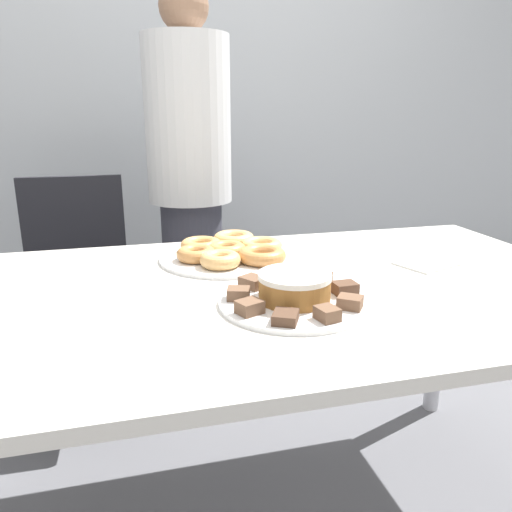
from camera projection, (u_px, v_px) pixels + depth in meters
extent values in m
cube|color=#B2B7BC|center=(180.00, 81.00, 2.53)|extent=(8.00, 0.05, 2.60)
cube|color=silver|center=(260.00, 292.00, 1.22)|extent=(1.78, 0.97, 0.03)
cylinder|color=silver|center=(439.00, 327.00, 1.92)|extent=(0.06, 0.06, 0.71)
cylinder|color=#383842|center=(194.00, 292.00, 2.16)|extent=(0.25, 0.25, 0.80)
cylinder|color=silver|center=(188.00, 121.00, 1.96)|extent=(0.34, 0.34, 0.63)
sphere|color=#8C664C|center=(184.00, 6.00, 1.84)|extent=(0.19, 0.19, 0.19)
cylinder|color=black|center=(86.00, 407.00, 2.01)|extent=(0.44, 0.44, 0.01)
cylinder|color=#262626|center=(80.00, 356.00, 1.95)|extent=(0.06, 0.06, 0.43)
cube|color=black|center=(74.00, 300.00, 1.88)|extent=(0.45, 0.45, 0.04)
cube|color=black|center=(74.00, 228.00, 2.01)|extent=(0.40, 0.04, 0.42)
cylinder|color=white|center=(294.00, 302.00, 1.11)|extent=(0.34, 0.34, 0.01)
cylinder|color=white|center=(227.00, 257.00, 1.45)|extent=(0.39, 0.39, 0.01)
cylinder|color=#9E662D|center=(294.00, 289.00, 1.10)|extent=(0.16, 0.16, 0.05)
cylinder|color=white|center=(295.00, 276.00, 1.09)|extent=(0.16, 0.16, 0.01)
cube|color=brown|center=(350.00, 302.00, 1.06)|extent=(0.07, 0.06, 0.03)
cube|color=#513828|center=(345.00, 288.00, 1.14)|extent=(0.05, 0.05, 0.03)
cube|color=brown|center=(319.00, 279.00, 1.20)|extent=(0.08, 0.08, 0.03)
cube|color=brown|center=(284.00, 277.00, 1.22)|extent=(0.05, 0.05, 0.03)
cube|color=brown|center=(253.00, 282.00, 1.18)|extent=(0.07, 0.07, 0.03)
cube|color=brown|center=(238.00, 294.00, 1.11)|extent=(0.06, 0.05, 0.03)
cube|color=brown|center=(250.00, 307.00, 1.03)|extent=(0.06, 0.06, 0.03)
cube|color=#513828|center=(285.00, 317.00, 0.99)|extent=(0.07, 0.07, 0.02)
cube|color=brown|center=(327.00, 314.00, 1.00)|extent=(0.05, 0.05, 0.03)
torus|color=#D18E4C|center=(227.00, 249.00, 1.44)|extent=(0.11, 0.11, 0.04)
torus|color=#E5AD66|center=(234.00, 239.00, 1.55)|extent=(0.13, 0.13, 0.04)
torus|color=tan|center=(201.00, 245.00, 1.49)|extent=(0.12, 0.12, 0.04)
torus|color=#C68447|center=(196.00, 254.00, 1.39)|extent=(0.11, 0.11, 0.04)
torus|color=#E5AD66|center=(220.00, 260.00, 1.34)|extent=(0.11, 0.11, 0.04)
torus|color=#C68447|center=(262.00, 255.00, 1.38)|extent=(0.13, 0.13, 0.04)
torus|color=#E5AD66|center=(262.00, 245.00, 1.49)|extent=(0.12, 0.12, 0.03)
cube|color=white|center=(426.00, 264.00, 1.39)|extent=(0.18, 0.16, 0.01)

